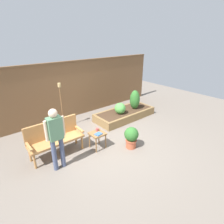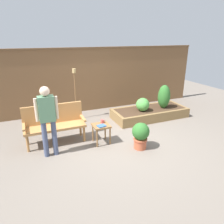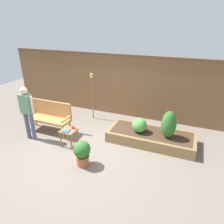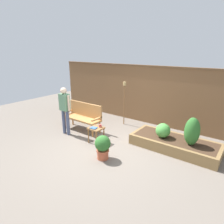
% 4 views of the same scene
% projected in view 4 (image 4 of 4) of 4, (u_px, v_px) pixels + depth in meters
% --- Properties ---
extents(ground_plane, '(14.00, 14.00, 0.00)m').
position_uv_depth(ground_plane, '(104.00, 147.00, 5.64)').
color(ground_plane, '#70665B').
extents(fence_back, '(8.40, 0.14, 2.16)m').
position_uv_depth(fence_back, '(148.00, 95.00, 7.29)').
color(fence_back, brown).
rests_on(fence_back, ground_plane).
extents(garden_bench, '(1.44, 0.48, 0.94)m').
position_uv_depth(garden_bench, '(83.00, 115.00, 6.77)').
color(garden_bench, '#B77F47').
rests_on(garden_bench, ground_plane).
extents(side_table, '(0.40, 0.40, 0.48)m').
position_uv_depth(side_table, '(96.00, 130.00, 5.83)').
color(side_table, olive).
rests_on(side_table, ground_plane).
extents(cup_on_table, '(0.11, 0.08, 0.08)m').
position_uv_depth(cup_on_table, '(100.00, 126.00, 5.83)').
color(cup_on_table, '#CC4C47').
rests_on(cup_on_table, side_table).
extents(book_on_table, '(0.22, 0.19, 0.03)m').
position_uv_depth(book_on_table, '(94.00, 128.00, 5.75)').
color(book_on_table, '#38609E').
rests_on(book_on_table, side_table).
extents(potted_boxwood, '(0.41, 0.41, 0.64)m').
position_uv_depth(potted_boxwood, '(103.00, 146.00, 4.95)').
color(potted_boxwood, '#B75638').
rests_on(potted_boxwood, ground_plane).
extents(raised_planter_bed, '(2.40, 1.00, 0.30)m').
position_uv_depth(raised_planter_bed, '(174.00, 144.00, 5.52)').
color(raised_planter_bed, olive).
rests_on(raised_planter_bed, ground_plane).
extents(shrub_near_bench, '(0.41, 0.41, 0.41)m').
position_uv_depth(shrub_near_bench, '(163.00, 130.00, 5.54)').
color(shrub_near_bench, brown).
rests_on(shrub_near_bench, raised_planter_bed).
extents(shrub_far_corner, '(0.39, 0.39, 0.75)m').
position_uv_depth(shrub_far_corner, '(192.00, 131.00, 5.04)').
color(shrub_far_corner, brown).
rests_on(shrub_far_corner, raised_planter_bed).
extents(tiki_torch, '(0.10, 0.10, 1.60)m').
position_uv_depth(tiki_torch, '(124.00, 95.00, 7.09)').
color(tiki_torch, brown).
rests_on(tiki_torch, ground_plane).
extents(person_by_bench, '(0.47, 0.20, 1.56)m').
position_uv_depth(person_by_bench, '(65.00, 107.00, 6.28)').
color(person_by_bench, '#475170').
rests_on(person_by_bench, ground_plane).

